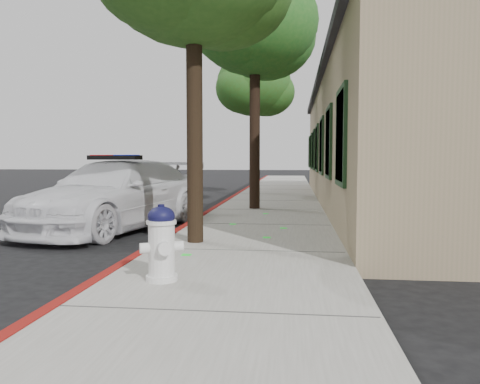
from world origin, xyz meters
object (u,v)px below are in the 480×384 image
Objects in this scene: police_car at (115,195)px; fire_hydrant at (162,243)px; clapboard_building at (427,142)px; street_tree_mid at (255,27)px; street_tree_far at (255,87)px.

fire_hydrant is at bearing -48.12° from police_car.
clapboard_building is 6.82m from street_tree_mid.
police_car is 10.35m from street_tree_far.
clapboard_building is 3.66× the size of police_car.
street_tree_far is (2.33, 9.38, 3.70)m from police_car.
fire_hydrant is 9.55m from street_tree_mid.
clapboard_building is 10.37m from police_car.
street_tree_far is at bearing 65.66° from fire_hydrant.
police_car is at bearing -103.96° from street_tree_far.
clapboard_building is 12.50m from fire_hydrant.
clapboard_building is at bearing -28.89° from street_tree_far.
street_tree_mid is (-5.45, -2.64, 3.15)m from clapboard_building.
fire_hydrant is (-5.84, -10.95, -1.53)m from clapboard_building.
street_tree_mid is 6.00m from street_tree_far.
police_car is 6.35m from street_tree_mid.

